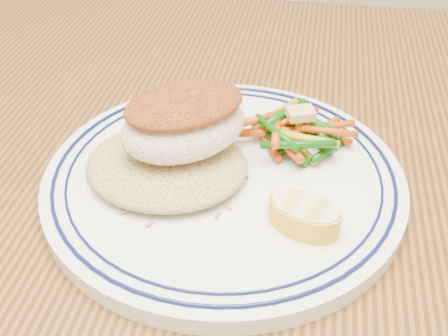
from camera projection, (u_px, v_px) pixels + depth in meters
dining_table at (241, 292)px, 0.50m from camera, size 1.50×0.90×0.75m
plate at (224, 178)px, 0.46m from camera, size 0.29×0.29×0.02m
rice_pilaf at (167, 162)px, 0.45m from camera, size 0.13×0.12×0.02m
fish_fillet at (184, 121)px, 0.44m from camera, size 0.13×0.12×0.05m
vegetable_pile at (297, 131)px, 0.48m from camera, size 0.11×0.08×0.03m
butter_pat at (301, 113)px, 0.47m from camera, size 0.03×0.02×0.01m
lemon_wedge at (304, 214)px, 0.40m from camera, size 0.07×0.07×0.02m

